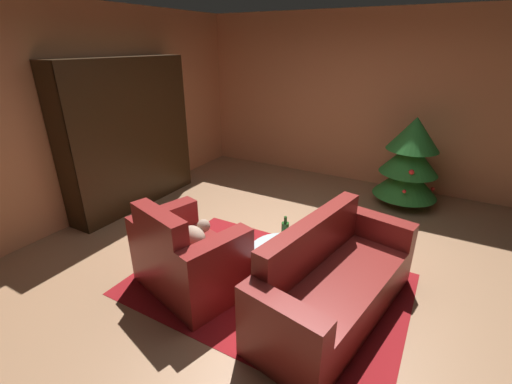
# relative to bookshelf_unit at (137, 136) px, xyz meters

# --- Properties ---
(ground_plane) EXTENTS (7.18, 7.18, 0.00)m
(ground_plane) POSITION_rel_bookshelf_unit_xyz_m (2.49, -0.57, -0.99)
(ground_plane) COLOR #9A6F4D
(wall_back) EXTENTS (5.59, 0.06, 2.70)m
(wall_back) POSITION_rel_bookshelf_unit_xyz_m (2.49, 2.45, 0.36)
(wall_back) COLOR #D68556
(wall_back) RESTS_ON ground
(wall_left) EXTENTS (0.06, 6.10, 2.70)m
(wall_left) POSITION_rel_bookshelf_unit_xyz_m (-0.28, -0.57, 0.36)
(wall_left) COLOR #D68556
(wall_left) RESTS_ON ground
(area_rug) EXTENTS (2.61, 1.82, 0.01)m
(area_rug) POSITION_rel_bookshelf_unit_xyz_m (2.58, -0.90, -0.99)
(area_rug) COLOR maroon
(area_rug) RESTS_ON ground
(bookshelf_unit) EXTENTS (0.40, 2.00, 2.05)m
(bookshelf_unit) POSITION_rel_bookshelf_unit_xyz_m (0.00, 0.00, 0.00)
(bookshelf_unit) COLOR black
(bookshelf_unit) RESTS_ON ground
(armchair_red) EXTENTS (1.18, 0.97, 0.91)m
(armchair_red) POSITION_rel_bookshelf_unit_xyz_m (1.93, -1.30, -0.66)
(armchair_red) COLOR maroon
(armchair_red) RESTS_ON ground
(couch_red) EXTENTS (1.03, 1.89, 0.85)m
(couch_red) POSITION_rel_bookshelf_unit_xyz_m (3.24, -0.94, -0.70)
(couch_red) COLOR maroon
(couch_red) RESTS_ON ground
(coffee_table) EXTENTS (0.66, 0.66, 0.40)m
(coffee_table) POSITION_rel_bookshelf_unit_xyz_m (2.72, -0.83, -0.63)
(coffee_table) COLOR black
(coffee_table) RESTS_ON ground
(book_stack_on_table) EXTENTS (0.22, 0.15, 0.05)m
(book_stack_on_table) POSITION_rel_bookshelf_unit_xyz_m (2.72, -0.85, -0.56)
(book_stack_on_table) COLOR gray
(book_stack_on_table) RESTS_ON coffee_table
(bottle_on_table) EXTENTS (0.07, 0.07, 0.26)m
(bottle_on_table) POSITION_rel_bookshelf_unit_xyz_m (2.64, -0.66, -0.48)
(bottle_on_table) COLOR #20521E
(bottle_on_table) RESTS_ON coffee_table
(decorated_tree) EXTENTS (0.90, 0.90, 1.30)m
(decorated_tree) POSITION_rel_bookshelf_unit_xyz_m (3.46, 1.76, -0.32)
(decorated_tree) COLOR brown
(decorated_tree) RESTS_ON ground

